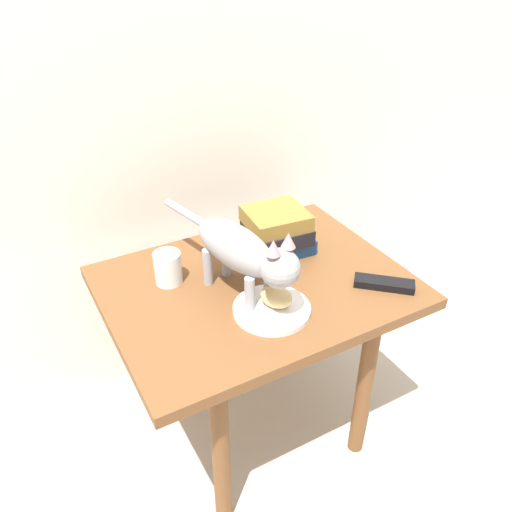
{
  "coord_description": "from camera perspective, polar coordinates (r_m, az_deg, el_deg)",
  "views": [
    {
      "loc": [
        -0.53,
        -0.95,
        1.33
      ],
      "look_at": [
        0.0,
        0.0,
        0.63
      ],
      "focal_mm": 36.56,
      "sensor_mm": 36.0,
      "label": 1
    }
  ],
  "objects": [
    {
      "name": "side_table",
      "position": [
        1.39,
        0.0,
        -5.5
      ],
      "size": [
        0.76,
        0.58,
        0.55
      ],
      "color": "brown",
      "rests_on": "ground"
    },
    {
      "name": "cat",
      "position": [
        1.21,
        -1.38,
        0.47
      ],
      "size": [
        0.15,
        0.47,
        0.23
      ],
      "color": "#99999E",
      "rests_on": "side_table"
    },
    {
      "name": "bread_roll",
      "position": [
        1.23,
        2.23,
        -4.46
      ],
      "size": [
        0.09,
        0.1,
        0.05
      ],
      "primitive_type": "ellipsoid",
      "rotation": [
        0.0,
        0.0,
        2.09
      ],
      "color": "#E0BC7A",
      "rests_on": "plate"
    },
    {
      "name": "plate",
      "position": [
        1.24,
        1.73,
        -5.85
      ],
      "size": [
        0.19,
        0.19,
        0.01
      ],
      "primitive_type": "cylinder",
      "color": "white",
      "rests_on": "side_table"
    },
    {
      "name": "back_panel",
      "position": [
        1.48,
        -8.5,
        23.62
      ],
      "size": [
        4.0,
        0.04,
        2.2
      ],
      "primitive_type": "cube",
      "color": "silver",
      "rests_on": "ground"
    },
    {
      "name": "candle_jar",
      "position": [
        1.34,
        -9.6,
        -1.45
      ],
      "size": [
        0.07,
        0.07,
        0.08
      ],
      "color": "silver",
      "rests_on": "side_table"
    },
    {
      "name": "book_stack",
      "position": [
        1.43,
        2.32,
        2.66
      ],
      "size": [
        0.18,
        0.16,
        0.13
      ],
      "color": "#1E4C8C",
      "rests_on": "side_table"
    },
    {
      "name": "tv_remote",
      "position": [
        1.36,
        13.84,
        -2.95
      ],
      "size": [
        0.14,
        0.13,
        0.02
      ],
      "primitive_type": "cube",
      "rotation": [
        0.0,
        0.0,
        -0.74
      ],
      "color": "black",
      "rests_on": "side_table"
    },
    {
      "name": "ground_plane",
      "position": [
        1.72,
        0.0,
        -17.84
      ],
      "size": [
        6.0,
        6.0,
        0.0
      ],
      "primitive_type": "plane",
      "color": "#B2A899"
    }
  ]
}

